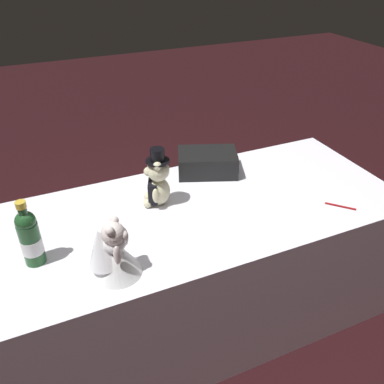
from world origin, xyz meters
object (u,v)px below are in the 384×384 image
Objects in this scene: signing_pen at (339,206)px; gift_case_black at (207,163)px; champagne_bottle at (30,237)px; teddy_bear_groom at (157,181)px; teddy_bear_bride at (112,251)px.

gift_case_black reaches higher than signing_pen.
teddy_bear_groom is at bearing 18.01° from champagne_bottle.
champagne_bottle is 1.00m from gift_case_black.
teddy_bear_bride is 0.85× the size of champagne_bottle.
teddy_bear_bride is at bearing -34.06° from champagne_bottle.
teddy_bear_groom is 0.48m from teddy_bear_bride.
teddy_bear_groom is 2.56× the size of signing_pen.
signing_pen is at bearing -7.71° from champagne_bottle.
teddy_bear_bride is at bearing -140.06° from gift_case_black.
teddy_bear_bride is 2.13× the size of signing_pen.
teddy_bear_groom reaches higher than teddy_bear_bride.
teddy_bear_bride reaches higher than gift_case_black.
signing_pen is at bearing -0.10° from teddy_bear_bride.
teddy_bear_groom reaches higher than gift_case_black.
champagne_bottle is 1.38m from signing_pen.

